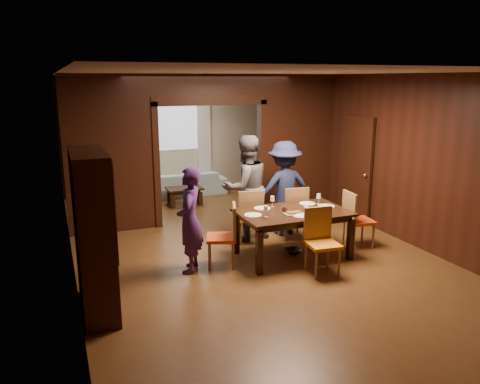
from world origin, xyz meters
name	(u,v)px	position (x,y,z in m)	size (l,w,h in m)	color
floor	(241,245)	(0.00, 0.00, 0.00)	(9.00, 9.00, 0.00)	#503016
ceiling	(241,73)	(0.00, 0.00, 2.90)	(5.50, 9.00, 0.02)	silver
room_walls	(206,145)	(0.00, 1.89, 1.51)	(5.52, 9.01, 2.90)	black
person_purple	(190,220)	(-1.12, -0.75, 0.79)	(0.58, 0.38, 1.58)	#3F205E
person_grey	(246,188)	(0.21, 0.29, 0.93)	(0.91, 0.71, 1.87)	#58575E
person_navy	(284,188)	(0.97, 0.29, 0.86)	(1.11, 0.64, 1.72)	#1A2142
sofa	(185,183)	(0.06, 3.85, 0.29)	(1.98, 0.77, 0.58)	#9BC6CC
serving_bowl	(294,207)	(0.64, -0.70, 0.79)	(0.28, 0.28, 0.07)	black
dining_table	(292,234)	(0.57, -0.80, 0.38)	(1.75, 1.09, 0.76)	black
coffee_table	(185,196)	(-0.20, 2.94, 0.20)	(0.80, 0.50, 0.40)	black
chair_left	(221,236)	(-0.63, -0.75, 0.48)	(0.44, 0.44, 0.97)	#CF4113
chair_right	(359,219)	(1.84, -0.82, 0.48)	(0.44, 0.44, 0.97)	red
chair_far_l	(249,216)	(0.18, 0.08, 0.48)	(0.44, 0.44, 0.97)	#C06312
chair_far_r	(292,212)	(1.00, 0.00, 0.48)	(0.44, 0.44, 0.97)	#C84C12
chair_near	(323,242)	(0.65, -1.59, 0.48)	(0.44, 0.44, 0.97)	orange
hutch	(93,233)	(-2.53, -1.50, 1.00)	(0.40, 1.20, 2.00)	black
door_right	(357,169)	(2.70, 0.50, 1.05)	(0.06, 0.90, 2.10)	black
window_far	(175,124)	(0.00, 4.44, 1.70)	(1.20, 0.03, 1.30)	silver
curtain_left	(146,144)	(-0.75, 4.40, 1.25)	(0.35, 0.06, 2.40)	white
curtain_right	(204,141)	(0.75, 4.40, 1.25)	(0.35, 0.06, 2.40)	white
plate_left	(253,215)	(-0.12, -0.79, 0.77)	(0.27, 0.27, 0.01)	white
plate_far_l	(262,208)	(0.17, -0.49, 0.77)	(0.27, 0.27, 0.01)	white
plate_far_r	(307,203)	(1.00, -0.50, 0.77)	(0.27, 0.27, 0.01)	white
plate_right	(326,206)	(1.21, -0.76, 0.77)	(0.27, 0.27, 0.01)	white
plate_near	(301,216)	(0.55, -1.09, 0.77)	(0.27, 0.27, 0.01)	silver
platter_a	(294,213)	(0.50, -0.95, 0.78)	(0.30, 0.20, 0.04)	gray
platter_b	(318,212)	(0.88, -1.03, 0.78)	(0.30, 0.20, 0.04)	gray
wineglass_left	(266,211)	(0.02, -0.94, 0.85)	(0.08, 0.08, 0.18)	silver
wineglass_far	(272,201)	(0.37, -0.44, 0.85)	(0.08, 0.08, 0.18)	silver
wineglass_right	(319,199)	(1.16, -0.59, 0.85)	(0.08, 0.08, 0.18)	silver
tumbler	(306,211)	(0.64, -1.09, 0.83)	(0.07, 0.07, 0.14)	silver
condiment_jar	(285,209)	(0.40, -0.84, 0.82)	(0.08, 0.08, 0.11)	#492511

